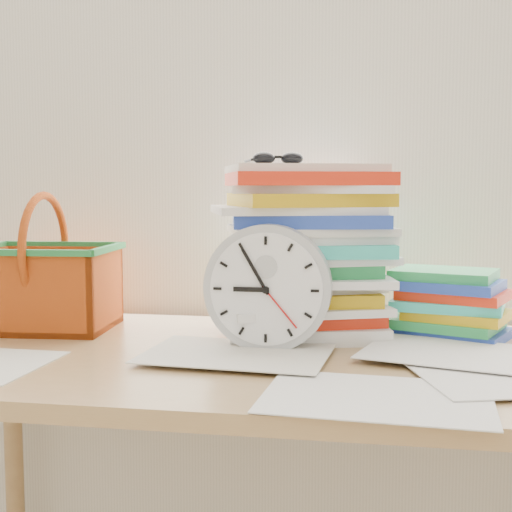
% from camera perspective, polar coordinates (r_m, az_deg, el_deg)
% --- Properties ---
extents(curtain, '(2.40, 0.01, 2.50)m').
position_cam_1_polar(curtain, '(1.67, 2.25, 14.07)').
color(curtain, white).
rests_on(curtain, room_shell).
extents(desk, '(1.40, 0.70, 0.75)m').
position_cam_1_polar(desk, '(1.33, -0.03, -10.92)').
color(desk, '#A8814F').
rests_on(desk, ground).
extents(paper_stack, '(0.41, 0.37, 0.35)m').
position_cam_1_polar(paper_stack, '(1.44, 3.79, 0.39)').
color(paper_stack, white).
rests_on(paper_stack, desk).
extents(clock, '(0.23, 0.05, 0.23)m').
position_cam_1_polar(clock, '(1.31, 0.96, -2.54)').
color(clock, '#B7B9BB').
rests_on(clock, desk).
extents(sunglasses, '(0.14, 0.13, 0.03)m').
position_cam_1_polar(sunglasses, '(1.44, 1.76, 7.81)').
color(sunglasses, black).
rests_on(sunglasses, paper_stack).
extents(book_stack, '(0.28, 0.24, 0.14)m').
position_cam_1_polar(book_stack, '(1.49, 15.34, -3.71)').
color(book_stack, white).
rests_on(book_stack, desk).
extents(basket, '(0.30, 0.24, 0.28)m').
position_cam_1_polar(basket, '(1.58, -16.50, -0.50)').
color(basket, '#CA5113').
rests_on(basket, desk).
extents(scattered_papers, '(1.26, 0.42, 0.02)m').
position_cam_1_polar(scattered_papers, '(1.31, -0.03, -7.53)').
color(scattered_papers, white).
rests_on(scattered_papers, desk).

